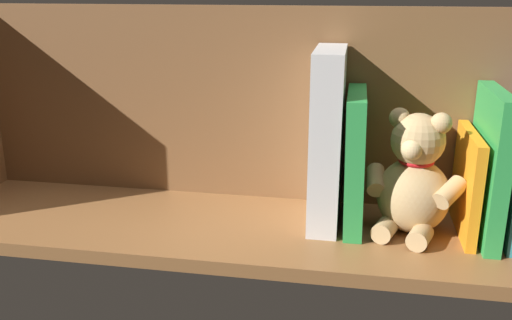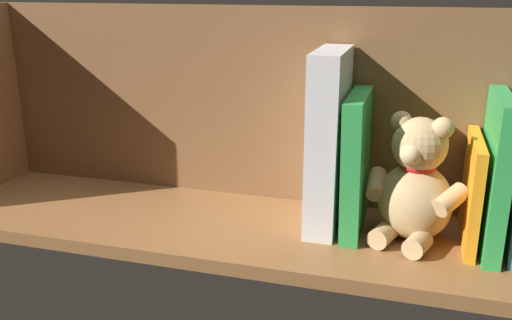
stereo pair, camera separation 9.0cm
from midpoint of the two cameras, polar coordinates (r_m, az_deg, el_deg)
name	(u,v)px [view 2 (the right image)]	position (r cm, az deg, el deg)	size (l,w,h in cm)	color
ground_plane	(256,228)	(94.47, 2.75, -7.04)	(113.65, 29.40, 2.20)	brown
shelf_back_panel	(275,106)	(100.20, 4.59, 5.50)	(113.65, 1.50, 34.63)	brown
book_5	(495,173)	(91.37, 25.83, -1.21)	(2.46, 18.09, 23.14)	green
book_6	(472,191)	(92.51, 23.81, -2.93)	(1.57, 16.90, 16.41)	orange
teddy_bear	(415,186)	(89.79, 18.76, -2.55)	(15.32, 15.16, 19.96)	tan
book_7	(356,163)	(90.84, 13.03, -0.32)	(2.91, 16.59, 22.03)	green
dictionary_thick_white	(329,140)	(90.34, 10.27, 1.96)	(4.77, 16.11, 28.68)	silver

